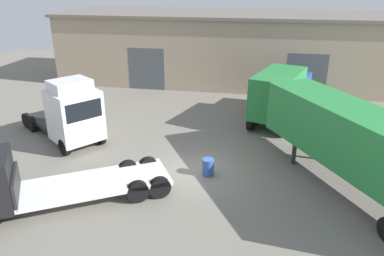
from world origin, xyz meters
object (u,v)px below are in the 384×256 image
object	(u,v)px
gravel_pile	(374,120)
flatbed_truck_black	(24,183)
container_trailer_green	(356,141)
tractor_unit_white	(71,114)
oil_drum	(208,167)
box_truck_blue	(281,92)

from	to	relation	value
gravel_pile	flatbed_truck_black	bearing A→B (deg)	-143.74
container_trailer_green	gravel_pile	size ratio (longest dim) A/B	3.78
container_trailer_green	gravel_pile	bearing A→B (deg)	-50.86
tractor_unit_white	oil_drum	distance (m)	8.84
container_trailer_green	gravel_pile	xyz separation A→B (m)	(3.04, 8.21, -1.82)
container_trailer_green	box_truck_blue	bearing A→B (deg)	-12.85
flatbed_truck_black	gravel_pile	world-z (taller)	flatbed_truck_black
container_trailer_green	tractor_unit_white	bearing A→B (deg)	49.37
tractor_unit_white	gravel_pile	size ratio (longest dim) A/B	2.49
oil_drum	container_trailer_green	bearing A→B (deg)	-2.56
container_trailer_green	box_truck_blue	size ratio (longest dim) A/B	1.40
tractor_unit_white	box_truck_blue	bearing A→B (deg)	64.42
flatbed_truck_black	gravel_pile	size ratio (longest dim) A/B	3.06
flatbed_truck_black	container_trailer_green	bearing A→B (deg)	165.55
container_trailer_green	flatbed_truck_black	size ratio (longest dim) A/B	1.24
box_truck_blue	gravel_pile	xyz separation A→B (m)	(5.90, -0.77, -1.27)
flatbed_truck_black	box_truck_blue	world-z (taller)	box_truck_blue
tractor_unit_white	gravel_pile	xyz separation A→B (m)	(18.02, 5.55, -1.15)
tractor_unit_white	flatbed_truck_black	size ratio (longest dim) A/B	0.81
box_truck_blue	flatbed_truck_black	bearing A→B (deg)	158.43
gravel_pile	tractor_unit_white	bearing A→B (deg)	-162.89
flatbed_truck_black	oil_drum	bearing A→B (deg)	-179.49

